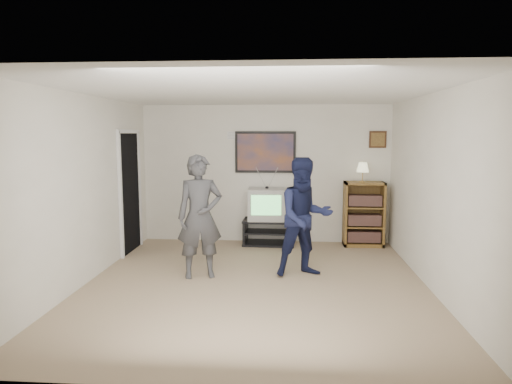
# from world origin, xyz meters

# --- Properties ---
(room_shell) EXTENTS (4.51, 5.00, 2.51)m
(room_shell) POSITION_xyz_m (0.00, 0.35, 1.25)
(room_shell) COLOR #8E7B5A
(room_shell) RESTS_ON ground
(media_stand) EXTENTS (0.93, 0.54, 0.46)m
(media_stand) POSITION_xyz_m (0.08, 2.23, 0.23)
(media_stand) COLOR black
(media_stand) RESTS_ON room_shell
(crt_television) EXTENTS (0.68, 0.58, 0.56)m
(crt_television) POSITION_xyz_m (0.04, 2.23, 0.74)
(crt_television) COLOR #A1A29D
(crt_television) RESTS_ON media_stand
(bookshelf) EXTENTS (0.69, 0.40, 1.14)m
(bookshelf) POSITION_xyz_m (1.76, 2.28, 0.57)
(bookshelf) COLOR brown
(bookshelf) RESTS_ON room_shell
(table_lamp) EXTENTS (0.22, 0.22, 0.34)m
(table_lamp) POSITION_xyz_m (1.72, 2.25, 1.31)
(table_lamp) COLOR #FFFAC1
(table_lamp) RESTS_ON bookshelf
(person_tall) EXTENTS (0.72, 0.58, 1.70)m
(person_tall) POSITION_xyz_m (-0.78, 0.30, 0.85)
(person_tall) COLOR #3A3B3E
(person_tall) RESTS_ON room_shell
(person_short) EXTENTS (0.96, 0.85, 1.66)m
(person_short) POSITION_xyz_m (0.66, 0.47, 0.83)
(person_short) COLOR #141838
(person_short) RESTS_ON room_shell
(controller_left) EXTENTS (0.08, 0.13, 0.04)m
(controller_left) POSITION_xyz_m (-0.79, 0.51, 1.14)
(controller_left) COLOR white
(controller_left) RESTS_ON person_tall
(controller_right) EXTENTS (0.07, 0.11, 0.03)m
(controller_right) POSITION_xyz_m (0.61, 0.68, 1.11)
(controller_right) COLOR white
(controller_right) RESTS_ON person_short
(poster) EXTENTS (1.10, 0.03, 0.75)m
(poster) POSITION_xyz_m (0.00, 2.48, 1.65)
(poster) COLOR black
(poster) RESTS_ON room_shell
(air_vent) EXTENTS (0.28, 0.02, 0.14)m
(air_vent) POSITION_xyz_m (-0.55, 2.48, 1.95)
(air_vent) COLOR white
(air_vent) RESTS_ON room_shell
(small_picture) EXTENTS (0.30, 0.03, 0.30)m
(small_picture) POSITION_xyz_m (2.00, 2.48, 1.88)
(small_picture) COLOR #3E2213
(small_picture) RESTS_ON room_shell
(doorway) EXTENTS (0.03, 0.85, 2.00)m
(doorway) POSITION_xyz_m (-2.23, 1.60, 1.00)
(doorway) COLOR black
(doorway) RESTS_ON room_shell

